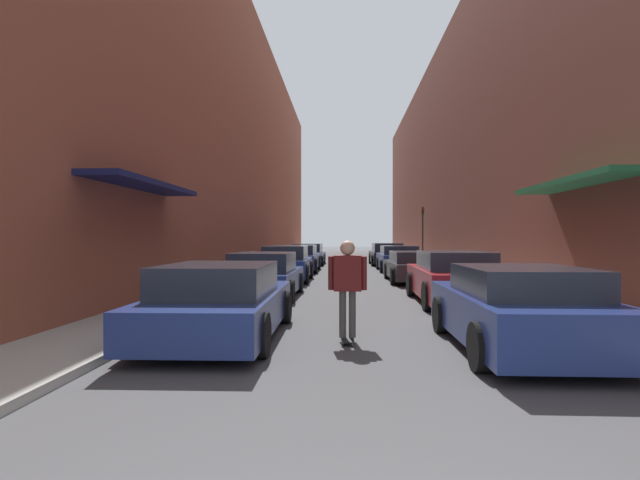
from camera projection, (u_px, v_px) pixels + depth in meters
ground at (350, 272)px, 23.89m from camera, size 123.19×123.19×0.00m
curb_strip_left at (275, 264)px, 29.70m from camera, size 1.80×55.99×0.12m
curb_strip_right at (423, 265)px, 29.27m from camera, size 1.80×55.99×0.12m
building_row_left at (227, 144)px, 29.79m from camera, size 4.90×55.99×14.51m
building_row_right at (473, 155)px, 29.08m from camera, size 4.90×55.99×12.99m
parked_car_left_0 at (221, 302)px, 8.38m from camera, size 2.03×4.62×1.25m
parked_car_left_1 at (264, 276)px, 13.96m from camera, size 1.93×4.07×1.27m
parked_car_left_2 at (286, 264)px, 19.06m from camera, size 1.88×3.99×1.36m
parked_car_left_3 at (299, 258)px, 24.51m from camera, size 1.95×4.65×1.31m
parked_car_left_4 at (308, 255)px, 30.42m from camera, size 2.06×4.62×1.29m
parked_car_right_0 at (519, 309)px, 7.45m from camera, size 2.00×4.16×1.26m
parked_car_right_1 at (453, 278)px, 12.76m from camera, size 1.94×4.67×1.34m
parked_car_right_2 at (415, 267)px, 18.88m from camera, size 2.08×4.49×1.15m
parked_car_right_3 at (399, 259)px, 24.73m from camera, size 2.02×4.16×1.26m
parked_car_right_4 at (387, 254)px, 30.19m from camera, size 2.04×4.66×1.33m
skateboarder at (347, 280)px, 8.06m from camera, size 0.63×0.78×1.64m
traffic_light at (423, 228)px, 31.21m from camera, size 0.16×0.22×3.44m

